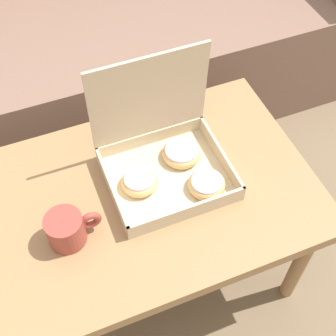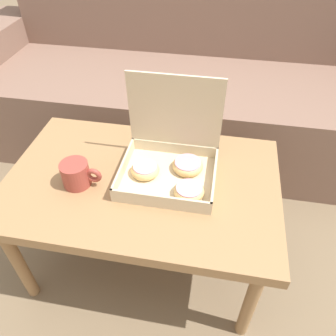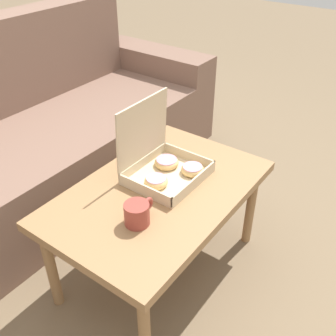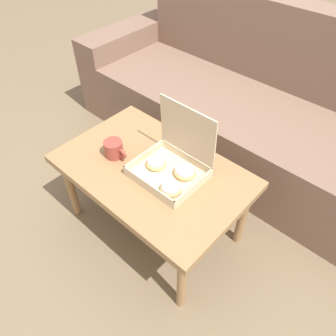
{
  "view_description": "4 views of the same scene",
  "coord_description": "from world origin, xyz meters",
  "views": [
    {
      "loc": [
        -0.19,
        -0.79,
        1.51
      ],
      "look_at": [
        0.09,
        -0.09,
        0.52
      ],
      "focal_mm": 50.0,
      "sensor_mm": 36.0,
      "label": 1
    },
    {
      "loc": [
        0.24,
        -0.9,
        1.27
      ],
      "look_at": [
        0.09,
        -0.09,
        0.52
      ],
      "focal_mm": 35.0,
      "sensor_mm": 36.0,
      "label": 2
    },
    {
      "loc": [
        -1.02,
        -0.9,
        1.46
      ],
      "look_at": [
        0.09,
        -0.09,
        0.52
      ],
      "focal_mm": 42.0,
      "sensor_mm": 36.0,
      "label": 3
    },
    {
      "loc": [
        0.83,
        -0.9,
        1.61
      ],
      "look_at": [
        0.09,
        -0.09,
        0.52
      ],
      "focal_mm": 35.0,
      "sensor_mm": 36.0,
      "label": 4
    }
  ],
  "objects": [
    {
      "name": "couch",
      "position": [
        0.0,
        0.83,
        0.32
      ],
      "size": [
        2.51,
        0.85,
        0.96
      ],
      "color": "#7A5B4C",
      "rests_on": "ground_plane"
    },
    {
      "name": "coffee_table",
      "position": [
        0.0,
        -0.11,
        0.42
      ],
      "size": [
        0.95,
        0.61,
        0.47
      ],
      "color": "#997047",
      "rests_on": "ground_plane"
    },
    {
      "name": "pastry_box",
      "position": [
        0.1,
        -0.06,
        0.53
      ],
      "size": [
        0.32,
        0.28,
        0.33
      ],
      "color": "beige",
      "rests_on": "coffee_table"
    },
    {
      "name": "coffee_mug",
      "position": [
        -0.21,
        -0.17,
        0.52
      ],
      "size": [
        0.14,
        0.09,
        0.09
      ],
      "color": "#993D33",
      "rests_on": "coffee_table"
    },
    {
      "name": "ground_plane",
      "position": [
        0.0,
        0.0,
        0.0
      ],
      "size": [
        12.0,
        12.0,
        0.0
      ],
      "primitive_type": "plane",
      "color": "#756047"
    }
  ]
}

